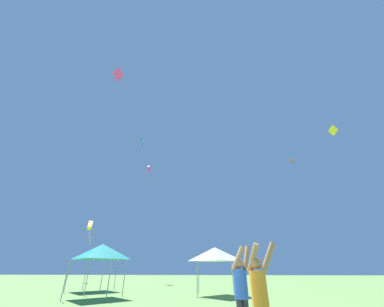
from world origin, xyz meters
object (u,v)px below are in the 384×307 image
kite_orange_diamond (292,161)px  kite_yellow_box (90,226)px  kite_magenta_box (149,169)px  person_flyer_orange (260,292)px  canopy_tent_white (215,254)px  canopy_tent_teal (102,252)px  canopy_tent_blue (97,253)px  kite_magenta_diamond (118,74)px  person_watcher_blue (241,288)px  kite_cyan_box (142,140)px  kite_yellow_diamond (333,130)px

kite_orange_diamond → kite_yellow_box: kite_orange_diamond is taller
kite_orange_diamond → kite_magenta_box: bearing=-177.3°
person_flyer_orange → canopy_tent_white: size_ratio=0.74×
canopy_tent_teal → kite_orange_diamond: size_ratio=1.62×
canopy_tent_blue → canopy_tent_white: bearing=-14.3°
canopy_tent_blue → kite_magenta_diamond: kite_magenta_diamond is taller
person_flyer_orange → kite_magenta_diamond: kite_magenta_diamond is taller
kite_magenta_diamond → kite_magenta_box: kite_magenta_diamond is taller
person_watcher_blue → kite_cyan_box: 37.78m
kite_magenta_diamond → kite_cyan_box: bearing=97.5°
person_watcher_blue → kite_orange_diamond: bearing=63.7°
kite_yellow_diamond → kite_magenta_box: size_ratio=0.55×
canopy_tent_blue → canopy_tent_teal: (2.32, -4.33, -0.16)m
kite_orange_diamond → kite_cyan_box: kite_cyan_box is taller
kite_orange_diamond → kite_yellow_diamond: 9.83m
kite_cyan_box → kite_magenta_box: (2.58, -2.83, -7.25)m
person_watcher_blue → canopy_tent_blue: canopy_tent_blue is taller
canopy_tent_teal → kite_magenta_box: bearing=98.2°
kite_yellow_box → kite_magenta_box: kite_magenta_box is taller
canopy_tent_blue → kite_orange_diamond: size_ratio=1.72×
kite_magenta_box → kite_magenta_diamond: bearing=-90.9°
canopy_tent_teal → kite_magenta_box: kite_magenta_box is taller
canopy_tent_blue → kite_magenta_box: 18.59m
person_watcher_blue → canopy_tent_teal: canopy_tent_teal is taller
person_flyer_orange → kite_yellow_diamond: bearing=51.2°
canopy_tent_teal → person_flyer_orange: bearing=-49.5°
kite_orange_diamond → canopy_tent_white: bearing=-128.7°
person_watcher_blue → canopy_tent_teal: bearing=133.6°
person_watcher_blue → kite_yellow_box: size_ratio=0.68×
canopy_tent_white → kite_magenta_box: size_ratio=1.30×
kite_yellow_diamond → kite_cyan_box: (-27.17, 11.43, 6.56)m
canopy_tent_teal → kite_magenta_diamond: bearing=137.3°
kite_orange_diamond → kite_yellow_diamond: size_ratio=1.50×
canopy_tent_white → kite_yellow_box: kite_yellow_box is taller
canopy_tent_blue → kite_cyan_box: (-2.81, 16.09, 20.27)m
person_watcher_blue → kite_orange_diamond: 33.47m
kite_yellow_box → canopy_tent_teal: bearing=-59.3°
person_watcher_blue → person_flyer_orange: bearing=-78.3°
person_watcher_blue → kite_magenta_diamond: 24.30m
canopy_tent_teal → person_watcher_blue: bearing=-46.4°
kite_cyan_box → kite_orange_diamond: bearing=-3.9°
person_flyer_orange → kite_yellow_diamond: kite_yellow_diamond is taller
canopy_tent_teal → canopy_tent_blue: bearing=118.2°
kite_orange_diamond → kite_yellow_box: 31.76m
kite_orange_diamond → kite_yellow_diamond: (1.58, -9.69, -0.56)m
canopy_tent_blue → kite_cyan_box: kite_cyan_box is taller
canopy_tent_teal → kite_cyan_box: (-5.13, 20.42, 20.43)m
kite_orange_diamond → kite_cyan_box: size_ratio=0.96×
canopy_tent_white → kite_orange_diamond: bearing=51.3°
person_watcher_blue → kite_orange_diamond: (13.06, 26.46, 15.80)m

